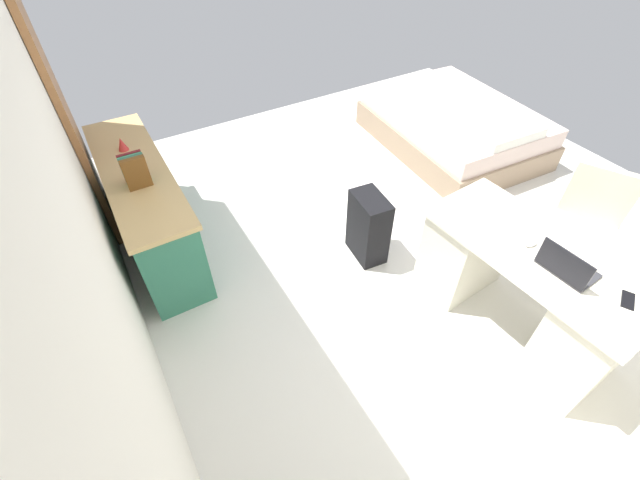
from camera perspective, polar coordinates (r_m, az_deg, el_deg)
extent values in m
plane|color=silver|center=(3.90, 10.72, 0.57)|extent=(5.57, 5.57, 0.00)
cube|color=white|center=(2.40, -31.27, 5.10)|extent=(4.34, 0.10, 2.74)
cube|color=#936038|center=(3.99, -31.04, 13.97)|extent=(0.88, 0.05, 2.04)
cube|color=silver|center=(3.00, 27.57, -1.52)|extent=(1.48, 0.75, 0.04)
cube|color=beige|center=(3.17, 32.34, -11.45)|extent=(0.44, 0.62, 0.71)
cube|color=beige|center=(3.39, 19.09, -1.13)|extent=(0.44, 0.62, 0.71)
cylinder|color=black|center=(4.00, 29.49, -4.07)|extent=(0.52, 0.52, 0.04)
cylinder|color=black|center=(3.87, 30.46, -2.16)|extent=(0.06, 0.06, 0.42)
cube|color=beige|center=(3.72, 31.82, 0.52)|extent=(0.62, 0.62, 0.08)
cube|color=beige|center=(3.74, 33.72, 5.17)|extent=(0.42, 0.25, 0.44)
cube|color=#2D7056|center=(3.82, -22.30, 3.85)|extent=(1.76, 0.44, 0.74)
cube|color=tan|center=(3.60, -23.95, 8.55)|extent=(1.80, 0.48, 0.04)
cube|color=#275F49|center=(3.63, -16.79, -0.31)|extent=(0.67, 0.01, 0.26)
cube|color=#275F49|center=(4.25, -20.10, 6.15)|extent=(0.67, 0.01, 0.26)
cube|color=gray|center=(5.23, 17.28, 13.58)|extent=(1.99, 1.52, 0.28)
cube|color=beige|center=(5.12, 17.86, 15.87)|extent=(1.93, 1.46, 0.20)
cube|color=white|center=(4.66, 23.57, 13.54)|extent=(0.52, 0.71, 0.10)
cube|color=black|center=(3.49, 6.57, 1.74)|extent=(0.38, 0.26, 0.60)
cube|color=#333338|center=(2.94, 30.56, -3.33)|extent=(0.32, 0.24, 0.02)
cube|color=black|center=(2.79, 30.22, -2.83)|extent=(0.31, 0.03, 0.19)
ellipsoid|color=white|center=(2.99, 26.68, -0.32)|extent=(0.07, 0.10, 0.03)
cube|color=black|center=(2.94, 36.28, -6.59)|extent=(0.12, 0.15, 0.01)
cube|color=brown|center=(3.30, -23.63, 8.28)|extent=(0.04, 0.17, 0.24)
cube|color=#30634C|center=(3.33, -23.77, 8.57)|extent=(0.04, 0.17, 0.24)
cube|color=#3B986D|center=(3.37, -23.88, 8.80)|extent=(0.04, 0.17, 0.22)
cube|color=maroon|center=(3.40, -24.03, 9.12)|extent=(0.03, 0.17, 0.22)
cone|color=red|center=(3.83, -25.29, 11.68)|extent=(0.08, 0.08, 0.11)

